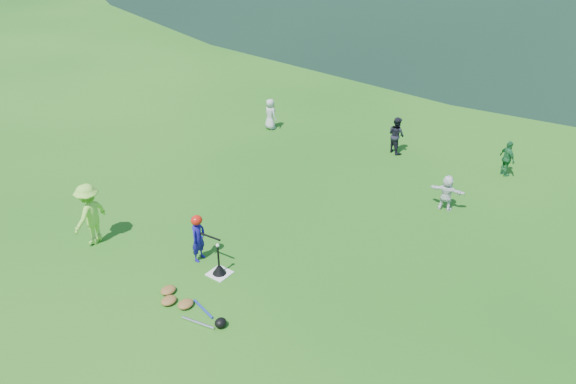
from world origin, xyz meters
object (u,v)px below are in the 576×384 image
(fielder_a, at_px, (270,114))
(fielder_c, at_px, (507,159))
(fielder_d, at_px, (447,193))
(equipment_pile, at_px, (185,304))
(batter_child, at_px, (198,238))
(home_plate, at_px, (220,273))
(batting_tee, at_px, (219,269))
(fielder_b, at_px, (396,135))
(adult_coach, at_px, (90,214))

(fielder_a, relative_size, fielder_c, 1.00)
(fielder_d, xyz_separation_m, equipment_pile, (-2.65, -6.66, -0.41))
(batter_child, distance_m, fielder_c, 9.17)
(home_plate, height_order, batting_tee, batting_tee)
(batter_child, relative_size, equipment_pile, 0.61)
(fielder_b, height_order, equipment_pile, fielder_b)
(fielder_b, relative_size, batting_tee, 1.70)
(adult_coach, height_order, fielder_a, adult_coach)
(batter_child, height_order, adult_coach, adult_coach)
(home_plate, bearing_deg, batting_tee, 0.00)
(adult_coach, xyz_separation_m, fielder_b, (3.41, 8.67, -0.17))
(batting_tee, bearing_deg, fielder_d, 62.60)
(fielder_d, xyz_separation_m, batting_tee, (-2.83, -5.46, -0.35))
(fielder_b, distance_m, fielder_c, 3.29)
(adult_coach, bearing_deg, batting_tee, 91.48)
(batter_child, distance_m, adult_coach, 2.66)
(fielder_b, relative_size, fielder_d, 1.21)
(fielder_a, relative_size, batting_tee, 1.55)
(equipment_pile, bearing_deg, batter_child, 123.74)
(batter_child, bearing_deg, equipment_pile, -154.23)
(fielder_a, distance_m, batting_tee, 8.23)
(adult_coach, xyz_separation_m, fielder_c, (6.67, 9.10, -0.22))
(adult_coach, distance_m, batting_tee, 3.36)
(home_plate, xyz_separation_m, adult_coach, (-3.20, -0.79, 0.74))
(fielder_a, distance_m, fielder_d, 7.14)
(home_plate, bearing_deg, fielder_a, 120.00)
(fielder_a, bearing_deg, fielder_d, 179.75)
(adult_coach, distance_m, fielder_a, 7.97)
(home_plate, distance_m, adult_coach, 3.38)
(home_plate, bearing_deg, fielder_d, 62.60)
(adult_coach, distance_m, fielder_c, 11.28)
(fielder_b, bearing_deg, equipment_pile, 113.86)
(batter_child, xyz_separation_m, adult_coach, (-2.48, -0.94, 0.20))
(home_plate, height_order, fielder_d, fielder_d)
(adult_coach, relative_size, fielder_b, 1.29)
(batter_child, bearing_deg, fielder_b, -14.84)
(batter_child, xyz_separation_m, fielder_a, (-3.39, 6.97, -0.02))
(home_plate, height_order, batter_child, batter_child)
(home_plate, relative_size, batter_child, 0.41)
(home_plate, distance_m, fielder_c, 9.02)
(batter_child, xyz_separation_m, fielder_c, (4.19, 8.15, -0.02))
(batting_tee, bearing_deg, equipment_pile, -81.46)
(fielder_c, bearing_deg, fielder_a, 47.09)
(home_plate, bearing_deg, batter_child, 168.14)
(fielder_a, xyz_separation_m, fielder_d, (6.94, -1.66, -0.05))
(fielder_b, xyz_separation_m, fielder_c, (3.26, 0.42, -0.05))
(fielder_d, height_order, equipment_pile, fielder_d)
(fielder_a, xyz_separation_m, batting_tee, (4.11, -7.12, -0.40))
(batter_child, xyz_separation_m, fielder_d, (3.56, 5.31, -0.07))
(fielder_c, relative_size, fielder_d, 1.10)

